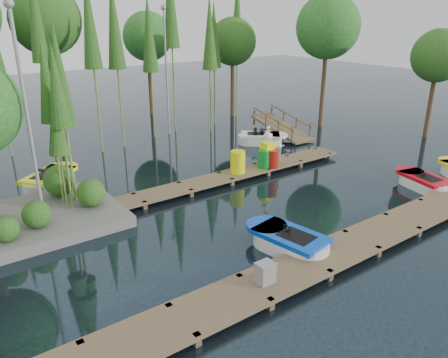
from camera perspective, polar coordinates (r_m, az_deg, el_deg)
ground_plane at (r=15.92m, az=-0.41°, el=-4.60°), size 90.00×90.00×0.00m
near_dock at (r=12.85m, az=11.52°, el=-10.61°), size 18.00×1.50×0.50m
far_dock at (r=18.24m, az=-2.41°, el=-0.40°), size 15.00×1.20×0.50m
tree_screen at (r=23.18m, az=-21.17°, el=17.80°), size 34.42×18.53×10.31m
lamp_island at (r=14.71m, az=-24.53°, el=8.88°), size 0.30×0.30×7.25m
lamp_rear at (r=25.96m, az=-7.59°, el=15.04°), size 0.30×0.30×7.25m
ramp at (r=25.90m, az=7.54°, el=6.77°), size 1.50×3.94×1.49m
boat_blue at (r=13.65m, az=8.42°, el=-8.19°), size 1.77×3.03×0.96m
boat_red at (r=19.93m, az=24.55°, el=-0.41°), size 1.67×2.74×0.86m
boat_yellow_far at (r=19.62m, az=-21.75°, el=-0.13°), size 3.08×2.86×1.46m
boat_white_far at (r=24.42m, az=4.85°, el=5.28°), size 2.90×2.70×1.30m
utility_cabinet at (r=11.57m, az=5.38°, el=-12.07°), size 0.46×0.39×0.56m
yellow_barrel at (r=18.97m, az=1.81°, el=2.26°), size 0.65×0.65×0.97m
drum_cluster at (r=19.83m, az=5.82°, el=3.19°), size 1.08×0.99×1.86m
seagull_post at (r=20.46m, az=7.28°, el=3.80°), size 0.54×0.29×0.87m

